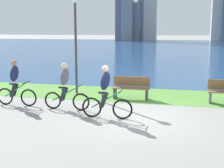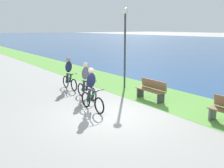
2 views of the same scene
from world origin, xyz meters
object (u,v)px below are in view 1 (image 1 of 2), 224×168
object	(u,v)px
cyclist_lead	(106,92)
cyclist_distant_rear	(15,83)
bench_far_along_path	(131,88)
lamppost_tall	(76,31)
cyclist_trailing	(65,86)

from	to	relation	value
cyclist_lead	cyclist_distant_rear	xyz separation A→B (m)	(-3.64, 0.85, -0.00)
bench_far_along_path	lamppost_tall	xyz separation A→B (m)	(-2.50, 0.47, 2.24)
cyclist_lead	cyclist_trailing	distance (m)	1.77
bench_far_along_path	lamppost_tall	bearing A→B (deg)	169.28
cyclist_lead	bench_far_along_path	xyz separation A→B (m)	(0.31, 2.93, -0.39)
bench_far_along_path	lamppost_tall	size ratio (longest dim) A/B	0.36
cyclist_distant_rear	lamppost_tall	world-z (taller)	lamppost_tall
bench_far_along_path	lamppost_tall	world-z (taller)	lamppost_tall
cyclist_lead	lamppost_tall	distance (m)	4.45
cyclist_lead	lamppost_tall	bearing A→B (deg)	122.77
cyclist_trailing	lamppost_tall	distance (m)	3.34
bench_far_along_path	cyclist_distant_rear	bearing A→B (deg)	-152.22
cyclist_trailing	bench_far_along_path	xyz separation A→B (m)	(1.93, 2.24, -0.38)
cyclist_lead	bench_far_along_path	bearing A→B (deg)	84.01
cyclist_trailing	bench_far_along_path	size ratio (longest dim) A/B	1.11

